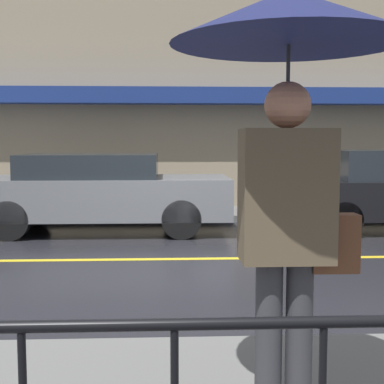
{
  "coord_description": "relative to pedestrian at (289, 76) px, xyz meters",
  "views": [
    {
      "loc": [
        -0.23,
        -7.18,
        1.6
      ],
      "look_at": [
        -0.04,
        -2.91,
        1.19
      ],
      "focal_mm": 50.0,
      "sensor_mm": 36.0,
      "label": 1
    }
  ],
  "objects": [
    {
      "name": "ground_plane",
      "position": [
        -0.37,
        4.5,
        -1.93
      ],
      "size": [
        80.0,
        80.0,
        0.0
      ],
      "primitive_type": "plane",
      "color": "black"
    },
    {
      "name": "sidewalk_far",
      "position": [
        -0.37,
        8.59,
        -1.86
      ],
      "size": [
        28.0,
        1.62,
        0.13
      ],
      "color": "#60605E",
      "rests_on": "ground_plane"
    },
    {
      "name": "lane_marking",
      "position": [
        -0.37,
        4.5,
        -1.92
      ],
      "size": [
        25.2,
        0.12,
        0.01
      ],
      "color": "gold",
      "rests_on": "ground_plane"
    },
    {
      "name": "building_storefront",
      "position": [
        -0.37,
        9.53,
        1.41
      ],
      "size": [
        28.0,
        0.85,
        6.75
      ],
      "color": "gray",
      "rests_on": "ground_plane"
    },
    {
      "name": "pedestrian",
      "position": [
        0.0,
        0.0,
        0.0
      ],
      "size": [
        1.19,
        1.19,
        2.21
      ],
      "color": "#333338",
      "rests_on": "sidewalk_near"
    },
    {
      "name": "car_grey",
      "position": [
        -1.81,
        6.79,
        -1.2
      ],
      "size": [
        4.5,
        1.73,
        1.38
      ],
      "color": "slate",
      "rests_on": "ground_plane"
    }
  ]
}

